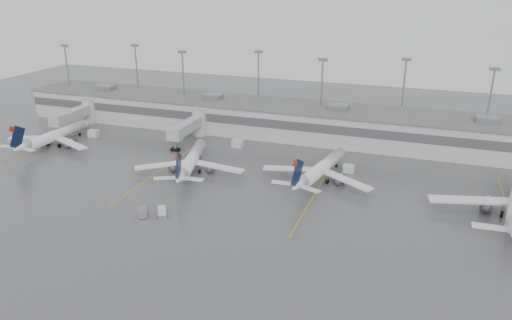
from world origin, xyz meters
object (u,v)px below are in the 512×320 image
(jet_far_left, at_px, (54,136))
(baggage_tug, at_px, (162,213))
(jet_mid_right, at_px, (320,169))
(jet_mid_left, at_px, (191,161))

(jet_far_left, xyz_separation_m, baggage_tug, (44.79, -25.16, -2.04))
(baggage_tug, bearing_deg, jet_mid_right, 16.16)
(jet_mid_left, bearing_deg, jet_far_left, 159.32)
(jet_mid_left, bearing_deg, jet_mid_right, -5.43)
(jet_mid_right, bearing_deg, jet_mid_left, -160.19)
(jet_far_left, distance_m, jet_mid_right, 67.82)
(jet_far_left, relative_size, jet_mid_left, 1.01)
(jet_mid_left, relative_size, baggage_tug, 8.65)
(jet_mid_left, bearing_deg, baggage_tug, -92.20)
(jet_mid_left, relative_size, jet_mid_right, 0.98)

